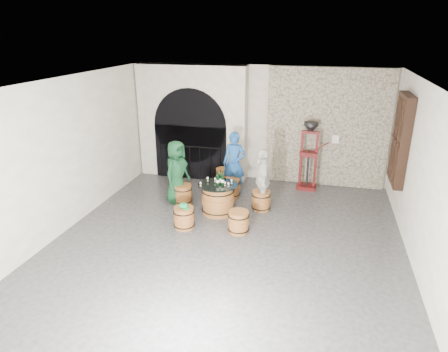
% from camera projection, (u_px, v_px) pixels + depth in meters
% --- Properties ---
extents(ground, '(8.00, 8.00, 0.00)m').
position_uv_depth(ground, '(225.00, 246.00, 8.02)').
color(ground, '#2B2B2E').
rests_on(ground, ground).
extents(wall_back, '(8.00, 0.00, 8.00)m').
position_uv_depth(wall_back, '(260.00, 124.00, 11.10)').
color(wall_back, beige).
rests_on(wall_back, ground).
extents(wall_front, '(8.00, 0.00, 8.00)m').
position_uv_depth(wall_front, '(124.00, 307.00, 3.83)').
color(wall_front, beige).
rests_on(wall_front, ground).
extents(wall_left, '(0.00, 8.00, 8.00)m').
position_uv_depth(wall_left, '(62.00, 157.00, 8.27)').
color(wall_left, beige).
rests_on(wall_left, ground).
extents(wall_right, '(0.00, 8.00, 8.00)m').
position_uv_depth(wall_right, '(429.00, 188.00, 6.66)').
color(wall_right, beige).
rests_on(wall_right, ground).
extents(ceiling, '(8.00, 8.00, 0.00)m').
position_uv_depth(ceiling, '(226.00, 84.00, 6.91)').
color(ceiling, beige).
rests_on(ceiling, wall_back).
extents(stone_facing_panel, '(3.20, 0.12, 3.18)m').
position_uv_depth(stone_facing_panel, '(327.00, 128.00, 10.63)').
color(stone_facing_panel, tan).
rests_on(stone_facing_panel, ground).
extents(arched_opening, '(3.10, 0.60, 3.19)m').
position_uv_depth(arched_opening, '(193.00, 123.00, 11.30)').
color(arched_opening, beige).
rests_on(arched_opening, ground).
extents(shuttered_window, '(0.23, 1.10, 2.00)m').
position_uv_depth(shuttered_window, '(400.00, 140.00, 8.79)').
color(shuttered_window, black).
rests_on(shuttered_window, wall_right).
extents(barrel_table, '(0.93, 0.93, 0.72)m').
position_uv_depth(barrel_table, '(218.00, 199.00, 9.33)').
color(barrel_table, brown).
rests_on(barrel_table, ground).
extents(barrel_stool_left, '(0.47, 0.47, 0.48)m').
position_uv_depth(barrel_stool_left, '(183.00, 194.00, 9.90)').
color(barrel_stool_left, brown).
rests_on(barrel_stool_left, ground).
extents(barrel_stool_far, '(0.47, 0.47, 0.48)m').
position_uv_depth(barrel_stool_far, '(231.00, 188.00, 10.30)').
color(barrel_stool_far, brown).
rests_on(barrel_stool_far, ground).
extents(barrel_stool_right, '(0.47, 0.47, 0.48)m').
position_uv_depth(barrel_stool_right, '(261.00, 200.00, 9.54)').
color(barrel_stool_right, brown).
rests_on(barrel_stool_right, ground).
extents(barrel_stool_near_right, '(0.47, 0.47, 0.48)m').
position_uv_depth(barrel_stool_near_right, '(239.00, 222.00, 8.49)').
color(barrel_stool_near_right, brown).
rests_on(barrel_stool_near_right, ground).
extents(barrel_stool_near_left, '(0.47, 0.47, 0.48)m').
position_uv_depth(barrel_stool_near_left, '(184.00, 218.00, 8.68)').
color(barrel_stool_near_left, brown).
rests_on(barrel_stool_near_left, ground).
extents(green_cap, '(0.25, 0.20, 0.11)m').
position_uv_depth(green_cap, '(184.00, 206.00, 8.57)').
color(green_cap, '#0B7F3E').
rests_on(green_cap, barrel_stool_near_left).
extents(person_green, '(0.71, 0.89, 1.58)m').
position_uv_depth(person_green, '(177.00, 172.00, 9.80)').
color(person_green, '#103A1E').
rests_on(person_green, ground).
extents(person_blue, '(0.63, 0.43, 1.65)m').
position_uv_depth(person_blue, '(234.00, 163.00, 10.32)').
color(person_blue, '#19488B').
rests_on(person_blue, ground).
extents(person_white, '(0.55, 0.95, 1.53)m').
position_uv_depth(person_white, '(262.00, 180.00, 9.36)').
color(person_white, silver).
rests_on(person_white, ground).
extents(wine_bottle_left, '(0.08, 0.08, 0.32)m').
position_uv_depth(wine_bottle_left, '(218.00, 180.00, 9.12)').
color(wine_bottle_left, black).
rests_on(wine_bottle_left, barrel_table).
extents(wine_bottle_center, '(0.08, 0.08, 0.32)m').
position_uv_depth(wine_bottle_center, '(222.00, 180.00, 9.13)').
color(wine_bottle_center, black).
rests_on(wine_bottle_center, barrel_table).
extents(wine_bottle_right, '(0.08, 0.08, 0.32)m').
position_uv_depth(wine_bottle_right, '(221.00, 178.00, 9.22)').
color(wine_bottle_right, black).
rests_on(wine_bottle_right, barrel_table).
extents(tasting_glass_a, '(0.05, 0.05, 0.10)m').
position_uv_depth(tasting_glass_a, '(201.00, 184.00, 9.09)').
color(tasting_glass_a, '#BD7E24').
rests_on(tasting_glass_a, barrel_table).
extents(tasting_glass_b, '(0.05, 0.05, 0.10)m').
position_uv_depth(tasting_glass_b, '(225.00, 184.00, 9.11)').
color(tasting_glass_b, '#BD7E24').
rests_on(tasting_glass_b, barrel_table).
extents(tasting_glass_c, '(0.05, 0.05, 0.10)m').
position_uv_depth(tasting_glass_c, '(215.00, 180.00, 9.34)').
color(tasting_glass_c, '#BD7E24').
rests_on(tasting_glass_c, barrel_table).
extents(tasting_glass_d, '(0.05, 0.05, 0.10)m').
position_uv_depth(tasting_glass_d, '(232.00, 181.00, 9.25)').
color(tasting_glass_d, '#BD7E24').
rests_on(tasting_glass_d, barrel_table).
extents(tasting_glass_e, '(0.05, 0.05, 0.10)m').
position_uv_depth(tasting_glass_e, '(228.00, 185.00, 9.07)').
color(tasting_glass_e, '#BD7E24').
rests_on(tasting_glass_e, barrel_table).
extents(tasting_glass_f, '(0.05, 0.05, 0.10)m').
position_uv_depth(tasting_glass_f, '(208.00, 179.00, 9.39)').
color(tasting_glass_f, '#BD7E24').
rests_on(tasting_glass_f, barrel_table).
extents(side_barrel, '(0.44, 0.44, 0.58)m').
position_uv_depth(side_barrel, '(223.00, 179.00, 10.76)').
color(side_barrel, brown).
rests_on(side_barrel, ground).
extents(corking_press, '(0.76, 0.44, 1.84)m').
position_uv_depth(corking_press, '(309.00, 151.00, 10.52)').
color(corking_press, '#51100D').
rests_on(corking_press, ground).
extents(control_box, '(0.18, 0.10, 0.22)m').
position_uv_depth(control_box, '(336.00, 139.00, 10.58)').
color(control_box, silver).
rests_on(control_box, wall_back).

